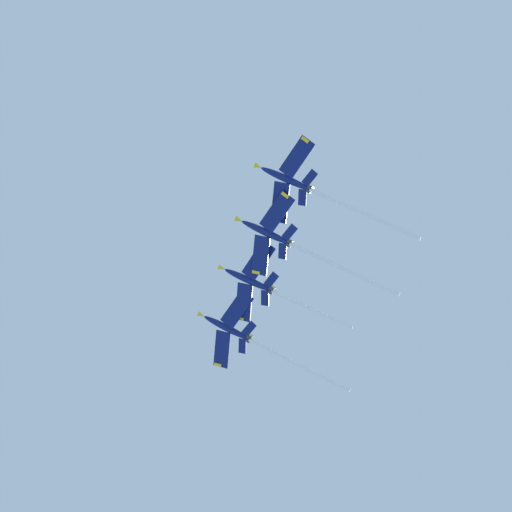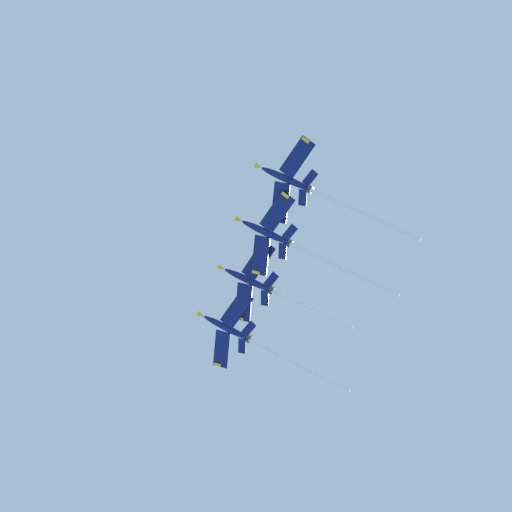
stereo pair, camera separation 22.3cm
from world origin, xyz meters
TOP-DOWN VIEW (x-y plane):
  - jet_far_left at (-7.68, 2.66)m, footprint 36.38×20.15m
  - jet_inner_left at (-7.26, 15.14)m, footprint 36.90×20.16m
  - jet_centre at (-10.15, 27.30)m, footprint 31.17×20.15m
  - jet_inner_right at (-8.69, 40.14)m, footprint 36.30×20.16m

SIDE VIEW (x-z plane):
  - jet_inner_left at x=-7.26m, z-range 168.84..184.42m
  - jet_far_left at x=-7.68m, z-range 169.97..186.08m
  - jet_inner_right at x=-8.69m, z-range 170.20..185.96m
  - jet_centre at x=-10.15m, z-range 172.38..185.46m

